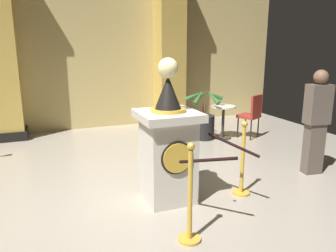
{
  "coord_description": "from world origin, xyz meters",
  "views": [
    {
      "loc": [
        -1.22,
        -3.97,
        2.0
      ],
      "look_at": [
        0.27,
        -0.17,
        1.0
      ],
      "focal_mm": 35.63,
      "sensor_mm": 36.0,
      "label": 1
    }
  ],
  "objects_px": {
    "potted_palm_right": "(204,122)",
    "bystander_guest": "(316,120)",
    "pedestal_clock": "(168,146)",
    "stanchion_near": "(190,207)",
    "cafe_table": "(223,118)",
    "cafe_chair_red": "(252,112)",
    "stanchion_far": "(242,169)"
  },
  "relations": [
    {
      "from": "stanchion_near",
      "to": "stanchion_far",
      "type": "xyz_separation_m",
      "value": [
        1.14,
        0.77,
        -0.02
      ]
    },
    {
      "from": "potted_palm_right",
      "to": "bystander_guest",
      "type": "bearing_deg",
      "value": -74.24
    },
    {
      "from": "stanchion_far",
      "to": "cafe_table",
      "type": "xyz_separation_m",
      "value": [
        1.21,
        2.55,
        0.1
      ]
    },
    {
      "from": "pedestal_clock",
      "to": "bystander_guest",
      "type": "bearing_deg",
      "value": 0.9
    },
    {
      "from": "pedestal_clock",
      "to": "stanchion_far",
      "type": "distance_m",
      "value": 1.08
    },
    {
      "from": "pedestal_clock",
      "to": "bystander_guest",
      "type": "xyz_separation_m",
      "value": [
        2.48,
        0.04,
        0.14
      ]
    },
    {
      "from": "stanchion_near",
      "to": "cafe_chair_red",
      "type": "bearing_deg",
      "value": 46.63
    },
    {
      "from": "stanchion_far",
      "to": "bystander_guest",
      "type": "xyz_separation_m",
      "value": [
        1.49,
        0.25,
        0.51
      ]
    },
    {
      "from": "stanchion_near",
      "to": "stanchion_far",
      "type": "bearing_deg",
      "value": 33.93
    },
    {
      "from": "cafe_table",
      "to": "bystander_guest",
      "type": "bearing_deg",
      "value": -83.13
    },
    {
      "from": "cafe_table",
      "to": "potted_palm_right",
      "type": "bearing_deg",
      "value": 164.08
    },
    {
      "from": "stanchion_near",
      "to": "stanchion_far",
      "type": "relative_size",
      "value": 1.04
    },
    {
      "from": "cafe_table",
      "to": "cafe_chair_red",
      "type": "height_order",
      "value": "cafe_chair_red"
    },
    {
      "from": "pedestal_clock",
      "to": "potted_palm_right",
      "type": "distance_m",
      "value": 3.06
    },
    {
      "from": "potted_palm_right",
      "to": "bystander_guest",
      "type": "height_order",
      "value": "bystander_guest"
    },
    {
      "from": "stanchion_far",
      "to": "cafe_table",
      "type": "relative_size",
      "value": 1.43
    },
    {
      "from": "potted_palm_right",
      "to": "cafe_chair_red",
      "type": "xyz_separation_m",
      "value": [
        0.99,
        -0.33,
        0.2
      ]
    },
    {
      "from": "pedestal_clock",
      "to": "potted_palm_right",
      "type": "height_order",
      "value": "pedestal_clock"
    },
    {
      "from": "pedestal_clock",
      "to": "potted_palm_right",
      "type": "bearing_deg",
      "value": 53.79
    },
    {
      "from": "pedestal_clock",
      "to": "stanchion_near",
      "type": "bearing_deg",
      "value": -98.39
    },
    {
      "from": "stanchion_far",
      "to": "cafe_chair_red",
      "type": "bearing_deg",
      "value": 52.51
    },
    {
      "from": "stanchion_far",
      "to": "pedestal_clock",
      "type": "bearing_deg",
      "value": 167.84
    },
    {
      "from": "cafe_table",
      "to": "cafe_chair_red",
      "type": "bearing_deg",
      "value": -20.5
    },
    {
      "from": "stanchion_far",
      "to": "cafe_chair_red",
      "type": "xyz_separation_m",
      "value": [
        1.79,
        2.34,
        0.21
      ]
    },
    {
      "from": "cafe_chair_red",
      "to": "potted_palm_right",
      "type": "bearing_deg",
      "value": 161.34
    },
    {
      "from": "pedestal_clock",
      "to": "stanchion_near",
      "type": "relative_size",
      "value": 1.72
    },
    {
      "from": "stanchion_far",
      "to": "potted_palm_right",
      "type": "distance_m",
      "value": 2.79
    },
    {
      "from": "potted_palm_right",
      "to": "cafe_chair_red",
      "type": "height_order",
      "value": "potted_palm_right"
    },
    {
      "from": "potted_palm_right",
      "to": "stanchion_near",
      "type": "bearing_deg",
      "value": -119.48
    },
    {
      "from": "stanchion_near",
      "to": "cafe_chair_red",
      "type": "relative_size",
      "value": 1.12
    },
    {
      "from": "bystander_guest",
      "to": "cafe_table",
      "type": "relative_size",
      "value": 2.28
    },
    {
      "from": "bystander_guest",
      "to": "cafe_chair_red",
      "type": "relative_size",
      "value": 1.71
    }
  ]
}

